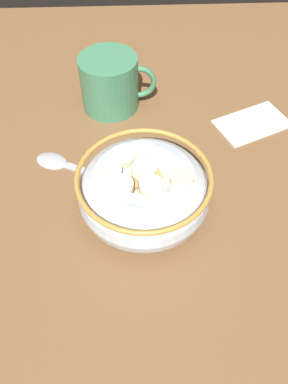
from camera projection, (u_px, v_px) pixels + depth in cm
name	position (u px, v px, depth cm)	size (l,w,h in cm)	color
ground_plane	(144.00, 212.00, 48.82)	(100.26, 100.26, 2.00)	brown
cereal_bowl	(144.00, 190.00, 45.44)	(15.34, 15.34, 6.55)	#B2BCC6
spoon	(64.00, 163.00, 52.11)	(14.06, 7.91, 0.80)	#A5A5AD
coffee_mug	(110.00, 83.00, 56.98)	(10.90, 8.28, 7.91)	#3F7F59
folded_napkin	(252.00, 123.00, 57.31)	(10.21, 6.12, 0.30)	white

